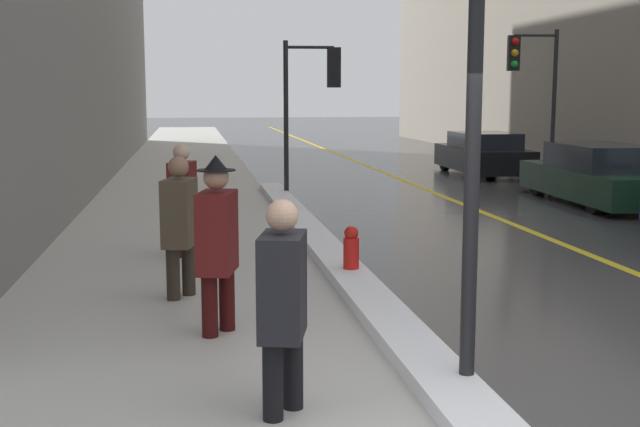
# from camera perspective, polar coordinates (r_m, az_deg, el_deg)

# --- Properties ---
(sidewalk_slab) EXTENTS (4.00, 80.00, 0.01)m
(sidewalk_slab) POSITION_cam_1_polar(r_m,az_deg,el_deg) (19.74, -9.72, 1.52)
(sidewalk_slab) COLOR #B2AFA8
(sidewalk_slab) RESTS_ON ground
(road_centre_stripe) EXTENTS (0.16, 80.00, 0.00)m
(road_centre_stripe) POSITION_cam_1_polar(r_m,az_deg,el_deg) (20.57, 7.24, 1.83)
(road_centre_stripe) COLOR gold
(road_centre_stripe) RESTS_ON ground
(snow_bank_curb) EXTENTS (0.51, 16.89, 0.15)m
(snow_bank_curb) POSITION_cam_1_polar(r_m,az_deg,el_deg) (11.89, 0.40, -2.55)
(snow_bank_curb) COLOR white
(snow_bank_curb) RESTS_ON ground
(traffic_light_near) EXTENTS (1.31, 0.32, 3.56)m
(traffic_light_near) POSITION_cam_1_polar(r_m,az_deg,el_deg) (18.51, -0.28, 9.13)
(traffic_light_near) COLOR black
(traffic_light_near) RESTS_ON ground
(traffic_light_far) EXTENTS (1.31, 0.34, 4.01)m
(traffic_light_far) POSITION_cam_1_polar(r_m,az_deg,el_deg) (21.76, 14.70, 9.64)
(traffic_light_far) COLOR black
(traffic_light_far) RESTS_ON ground
(pedestrian_trailing) EXTENTS (0.42, 0.58, 1.61)m
(pedestrian_trailing) POSITION_cam_1_polar(r_m,az_deg,el_deg) (5.82, -2.67, -5.99)
(pedestrian_trailing) COLOR black
(pedestrian_trailing) RESTS_ON ground
(pedestrian_in_fedora) EXTENTS (0.44, 0.61, 1.77)m
(pedestrian_in_fedora) POSITION_cam_1_polar(r_m,az_deg,el_deg) (7.84, -7.32, -1.73)
(pedestrian_in_fedora) COLOR #340C0C
(pedestrian_in_fedora) RESTS_ON ground
(pedestrian_nearside) EXTENTS (0.43, 0.59, 1.65)m
(pedestrian_nearside) POSITION_cam_1_polar(r_m,az_deg,el_deg) (9.33, -9.95, -0.48)
(pedestrian_nearside) COLOR #2A241B
(pedestrian_nearside) RESTS_ON ground
(pedestrian_in_glasses) EXTENTS (0.43, 0.59, 1.65)m
(pedestrian_in_glasses) POSITION_cam_1_polar(r_m,az_deg,el_deg) (11.75, -9.76, 1.33)
(pedestrian_in_glasses) COLOR #340C0C
(pedestrian_in_glasses) RESTS_ON ground
(parked_car_dark_green) EXTENTS (1.93, 4.86, 1.29)m
(parked_car_dark_green) POSITION_cam_1_polar(r_m,az_deg,el_deg) (18.40, 19.17, 2.55)
(parked_car_dark_green) COLOR black
(parked_car_dark_green) RESTS_ON ground
(parked_car_black) EXTENTS (1.86, 4.40, 1.25)m
(parked_car_black) POSITION_cam_1_polar(r_m,az_deg,el_deg) (24.27, 11.51, 4.15)
(parked_car_black) COLOR black
(parked_car_black) RESTS_ON ground
(fire_hydrant) EXTENTS (0.20, 0.20, 0.70)m
(fire_hydrant) POSITION_cam_1_polar(r_m,az_deg,el_deg) (10.19, 2.23, -2.87)
(fire_hydrant) COLOR red
(fire_hydrant) RESTS_ON ground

